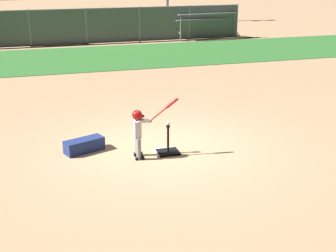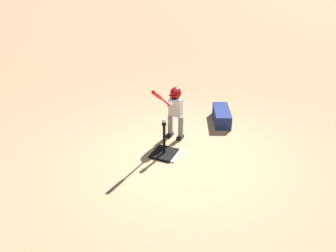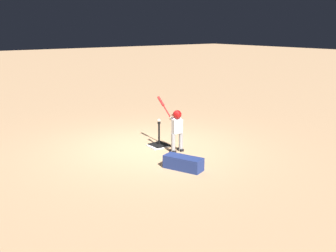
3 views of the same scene
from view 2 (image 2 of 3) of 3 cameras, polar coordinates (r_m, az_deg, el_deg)
ground_plane at (r=5.69m, az=2.50°, el=-5.83°), size 90.00×90.00×0.00m
home_plate at (r=5.83m, az=0.13°, el=-4.83°), size 0.48×0.48×0.02m
batting_tee at (r=5.79m, az=-0.66°, el=-4.28°), size 0.45×0.40×0.63m
batter_child at (r=6.05m, az=1.16°, el=3.32°), size 0.96×0.33×1.25m
baseball at (r=5.51m, az=-0.69°, el=0.93°), size 0.07×0.07×0.07m
equipment_bag at (r=7.02m, az=9.32°, el=1.80°), size 0.90×0.60×0.28m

